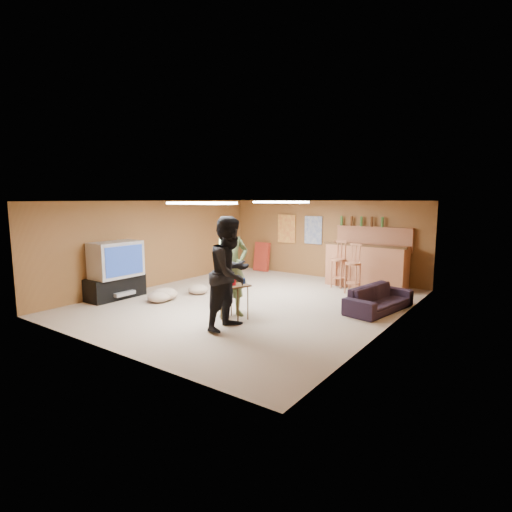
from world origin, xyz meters
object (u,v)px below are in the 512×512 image
Objects in this scene: tv_body at (116,259)px; bar_counter at (366,266)px; person_black at (230,273)px; sofa at (379,299)px; person_olive at (232,267)px; tray_table at (234,302)px.

tv_body is 6.09m from bar_counter.
person_black is (-0.73, -4.58, 0.43)m from bar_counter.
sofa is (1.01, -1.97, -0.30)m from bar_counter.
person_olive is 2.80× the size of tray_table.
person_olive is at bearing 8.28° from tv_body.
tv_body reaches higher than bar_counter.
person_black is 2.86× the size of tray_table.
bar_counter reaches higher than sofa.
tray_table is (-0.26, 0.42, -0.64)m from person_black.
person_black is at bearing -58.59° from tray_table.
bar_counter is at bearing 76.64° from tray_table.
person_olive is 3.06m from sofa.
person_olive reaches higher than tv_body.
person_black is at bearing -122.25° from person_olive.
bar_counter is at bearing 37.17° from sofa.
bar_counter is 2.92× the size of tray_table.
tv_body is 0.55× the size of bar_counter.
sofa is at bearing -26.70° from person_olive.
person_olive is (-1.16, -4.02, 0.41)m from bar_counter.
tv_body is 3.22m from tray_table.
person_black reaches higher than bar_counter.
person_black reaches higher than tray_table.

